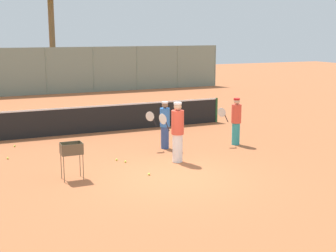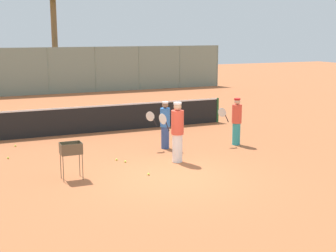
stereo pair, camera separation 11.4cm
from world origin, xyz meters
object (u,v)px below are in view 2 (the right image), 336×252
tennis_net (103,118)px  player_yellow_shirt (165,124)px  player_red_cap (177,131)px  parked_car (112,78)px  player_white_outfit (236,121)px  ball_cart (71,151)px

tennis_net → player_yellow_shirt: 3.66m
player_red_cap → player_yellow_shirt: (0.32, 1.69, -0.12)m
parked_car → player_red_cap: bearing=-101.4°
tennis_net → parked_car: size_ratio=2.48×
tennis_net → player_red_cap: bearing=-80.6°
player_white_outfit → player_yellow_shirt: player_white_outfit is taller
player_yellow_shirt → tennis_net: bearing=-64.9°
player_white_outfit → player_yellow_shirt: size_ratio=1.03×
player_white_outfit → parked_car: player_white_outfit is taller
player_yellow_shirt → ball_cart: bearing=36.8°
tennis_net → player_red_cap: size_ratio=5.70×
player_yellow_shirt → ball_cart: size_ratio=1.60×
player_white_outfit → parked_car: (1.29, 19.11, -0.19)m
player_yellow_shirt → parked_car: 18.99m
player_yellow_shirt → ball_cart: (-3.62, -2.13, -0.07)m
parked_car → player_white_outfit: bearing=-93.9°
player_white_outfit → player_red_cap: player_red_cap is taller
tennis_net → player_yellow_shirt: size_ratio=6.51×
tennis_net → player_yellow_shirt: player_yellow_shirt is taller
player_white_outfit → ball_cart: (-6.11, -1.64, -0.09)m
tennis_net → parked_car: bearing=71.9°
player_red_cap → parked_car: size_ratio=0.43×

